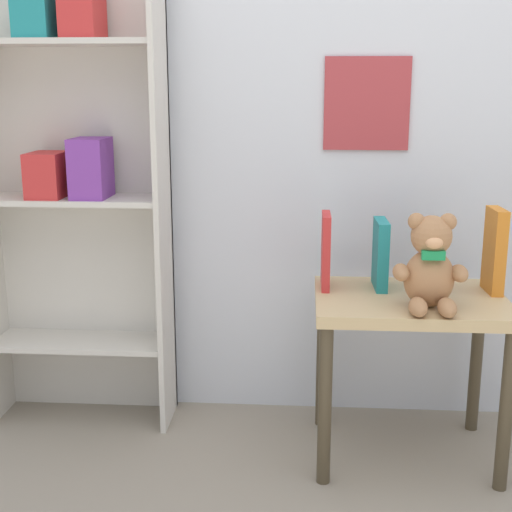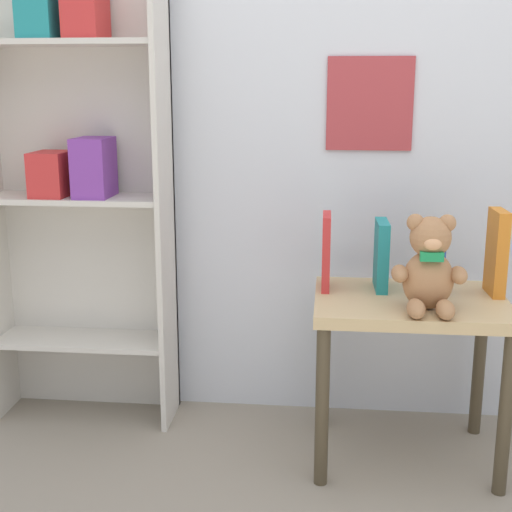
{
  "view_description": "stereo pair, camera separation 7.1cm",
  "coord_description": "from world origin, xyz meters",
  "views": [
    {
      "loc": [
        -0.16,
        -1.15,
        1.15
      ],
      "look_at": [
        -0.31,
        0.99,
        0.63
      ],
      "focal_mm": 50.0,
      "sensor_mm": 36.0,
      "label": 1
    },
    {
      "loc": [
        -0.09,
        -1.14,
        1.15
      ],
      "look_at": [
        -0.31,
        0.99,
        0.63
      ],
      "focal_mm": 50.0,
      "sensor_mm": 36.0,
      "label": 2
    }
  ],
  "objects": [
    {
      "name": "wall_back",
      "position": [
        0.0,
        1.29,
        1.25
      ],
      "size": [
        4.8,
        0.07,
        2.5
      ],
      "color": "silver",
      "rests_on": "ground_plane"
    },
    {
      "name": "bookshelf_side",
      "position": [
        -0.93,
        1.16,
        0.86
      ],
      "size": [
        0.62,
        0.23,
        1.55
      ],
      "color": "beige",
      "rests_on": "ground_plane"
    },
    {
      "name": "display_table",
      "position": [
        0.16,
        0.94,
        0.44
      ],
      "size": [
        0.57,
        0.43,
        0.52
      ],
      "color": "tan",
      "rests_on": "ground_plane"
    },
    {
      "name": "teddy_bear",
      "position": [
        0.2,
        0.83,
        0.65
      ],
      "size": [
        0.21,
        0.19,
        0.27
      ],
      "color": "#A8754C",
      "rests_on": "display_table"
    },
    {
      "name": "book_standing_red",
      "position": [
        -0.09,
        1.03,
        0.64
      ],
      "size": [
        0.03,
        0.14,
        0.24
      ],
      "primitive_type": "cube",
      "rotation": [
        0.0,
        0.0,
        0.01
      ],
      "color": "red",
      "rests_on": "display_table"
    },
    {
      "name": "book_standing_teal",
      "position": [
        0.08,
        1.04,
        0.63
      ],
      "size": [
        0.04,
        0.15,
        0.22
      ],
      "primitive_type": "cube",
      "rotation": [
        0.0,
        0.0,
        0.02
      ],
      "color": "teal",
      "rests_on": "display_table"
    },
    {
      "name": "book_standing_blue",
      "position": [
        0.25,
        1.01,
        0.62
      ],
      "size": [
        0.03,
        0.11,
        0.2
      ],
      "primitive_type": "cube",
      "rotation": [
        0.0,
        0.0,
        -0.02
      ],
      "color": "#2D51B7",
      "rests_on": "display_table"
    },
    {
      "name": "book_standing_orange",
      "position": [
        0.42,
        1.01,
        0.65
      ],
      "size": [
        0.04,
        0.13,
        0.26
      ],
      "primitive_type": "cube",
      "rotation": [
        0.0,
        0.0,
        0.05
      ],
      "color": "orange",
      "rests_on": "display_table"
    }
  ]
}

